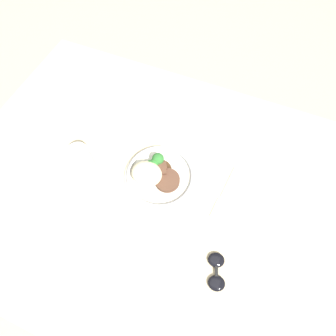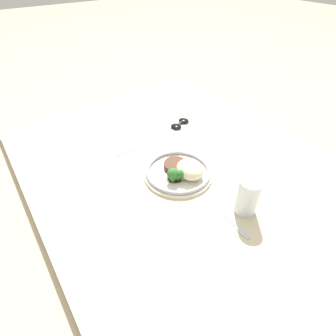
% 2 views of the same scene
% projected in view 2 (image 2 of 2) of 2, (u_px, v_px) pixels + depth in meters
% --- Properties ---
extents(ground_plane, '(8.00, 8.00, 0.00)m').
position_uv_depth(ground_plane, '(187.00, 179.00, 0.92)').
color(ground_plane, tan).
extents(dining_table, '(1.32, 0.97, 0.03)m').
position_uv_depth(dining_table, '(187.00, 175.00, 0.91)').
color(dining_table, beige).
rests_on(dining_table, ground).
extents(plate, '(0.23, 0.23, 0.07)m').
position_uv_depth(plate, '(180.00, 171.00, 0.87)').
color(plate, silver).
rests_on(plate, dining_table).
extents(juice_glass, '(0.06, 0.06, 0.11)m').
position_uv_depth(juice_glass, '(247.00, 197.00, 0.74)').
color(juice_glass, orange).
rests_on(juice_glass, dining_table).
extents(fork, '(0.03, 0.19, 0.00)m').
position_uv_depth(fork, '(143.00, 147.00, 1.01)').
color(fork, '#B7B7BC').
rests_on(fork, dining_table).
extents(knife, '(0.22, 0.05, 0.00)m').
position_uv_depth(knife, '(222.00, 159.00, 0.96)').
color(knife, '#B7B7BC').
rests_on(knife, dining_table).
extents(spoon, '(0.15, 0.02, 0.01)m').
position_uv_depth(spoon, '(237.00, 228.00, 0.72)').
color(spoon, '#B7B7BC').
rests_on(spoon, dining_table).
extents(sunglasses, '(0.08, 0.11, 0.01)m').
position_uv_depth(sunglasses, '(180.00, 123.00, 1.14)').
color(sunglasses, black).
rests_on(sunglasses, dining_table).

